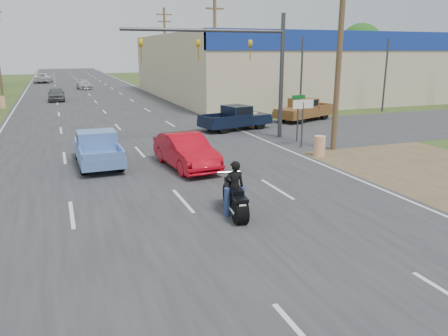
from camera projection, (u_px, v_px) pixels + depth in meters
name	position (u px, v px, depth m)	size (l,w,h in m)	color
main_road	(96.00, 102.00, 43.73)	(15.00, 180.00, 0.02)	#2D2D30
cross_road	(133.00, 144.00, 23.90)	(120.00, 10.00, 0.02)	#2D2D30
dirt_verge	(397.00, 160.00, 20.50)	(8.00, 18.00, 0.01)	brown
big_box_store	(361.00, 65.00, 53.89)	(50.00, 28.10, 6.60)	#B7A88C
utility_pole_1	(340.00, 43.00, 21.30)	(2.00, 0.28, 10.00)	#4C3823
utility_pole_2	(215.00, 47.00, 37.53)	(2.00, 0.28, 10.00)	#4C3823
utility_pole_3	(165.00, 48.00, 53.75)	(2.00, 0.28, 10.00)	#4C3823
tree_3	(361.00, 44.00, 88.21)	(8.40, 8.40, 10.40)	#422D19
tree_5	(204.00, 47.00, 102.16)	(7.98, 7.98, 9.88)	#422D19
barrel_0	(319.00, 146.00, 21.13)	(0.56, 0.56, 1.00)	orange
barrel_1	(253.00, 120.00, 28.93)	(0.56, 0.56, 1.00)	orange
barrel_3	(2.00, 102.00, 38.95)	(0.56, 0.56, 1.00)	orange
lane_sign	(303.00, 112.00, 22.64)	(1.20, 0.08, 2.52)	#3F3F44
street_name_sign	(298.00, 113.00, 24.28)	(0.80, 0.08, 2.61)	#3F3F44
signal_mast	(239.00, 54.00, 23.77)	(9.12, 0.40, 7.00)	#3F3F44
red_convertible	(186.00, 151.00, 18.94)	(1.56, 4.49, 1.48)	#B80816
motorcycle	(235.00, 200.00, 13.41)	(0.80, 2.41, 1.22)	black
rider	(234.00, 190.00, 13.40)	(0.60, 0.40, 1.66)	black
blue_pickup	(97.00, 148.00, 19.49)	(1.86, 4.66, 1.54)	black
navy_pickup	(237.00, 118.00, 28.19)	(5.01, 2.82, 1.57)	black
brown_pickup	(303.00, 110.00, 31.76)	(5.27, 3.66, 1.63)	black
distant_car_grey	(56.00, 94.00, 44.39)	(1.61, 4.00, 1.36)	#535357
distant_car_silver	(84.00, 85.00, 58.14)	(1.71, 4.21, 1.22)	#B5B6BA
distant_car_white	(44.00, 78.00, 69.77)	(2.44, 5.30, 1.47)	silver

